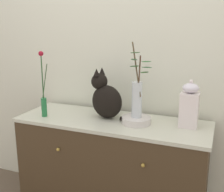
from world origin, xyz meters
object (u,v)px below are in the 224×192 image
object	(u,v)px
bowl_porcelain	(136,120)
vase_glass_clear	(137,97)
sideboard	(112,170)
vase_slim_green	(44,97)
jar_lidded_porcelain	(189,106)
cat_sitting	(106,98)

from	to	relation	value
bowl_porcelain	vase_glass_clear	world-z (taller)	vase_glass_clear
sideboard	bowl_porcelain	xyz separation A→B (m)	(0.18, -0.00, 0.42)
vase_slim_green	bowl_porcelain	xyz separation A→B (m)	(0.69, 0.10, -0.13)
jar_lidded_porcelain	cat_sitting	bearing A→B (deg)	-176.90
vase_glass_clear	jar_lidded_porcelain	world-z (taller)	vase_glass_clear
bowl_porcelain	jar_lidded_porcelain	bearing A→B (deg)	12.32
bowl_porcelain	sideboard	bearing A→B (deg)	178.91
cat_sitting	bowl_porcelain	size ratio (longest dim) A/B	2.05
vase_glass_clear	bowl_porcelain	bearing A→B (deg)	145.96
vase_slim_green	jar_lidded_porcelain	distance (m)	1.05
sideboard	jar_lidded_porcelain	distance (m)	0.76
vase_glass_clear	vase_slim_green	bearing A→B (deg)	-171.62
sideboard	jar_lidded_porcelain	world-z (taller)	jar_lidded_porcelain
vase_glass_clear	cat_sitting	bearing A→B (deg)	169.90
sideboard	cat_sitting	bearing A→B (deg)	148.10
cat_sitting	vase_glass_clear	xyz separation A→B (m)	(0.25, -0.04, 0.05)
cat_sitting	vase_slim_green	size ratio (longest dim) A/B	0.86
bowl_porcelain	jar_lidded_porcelain	xyz separation A→B (m)	(0.34, 0.08, 0.12)
sideboard	vase_slim_green	world-z (taller)	vase_slim_green
bowl_porcelain	vase_glass_clear	xyz separation A→B (m)	(0.00, -0.00, 0.17)
vase_slim_green	cat_sitting	bearing A→B (deg)	18.32
vase_slim_green	vase_glass_clear	bearing A→B (deg)	8.38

